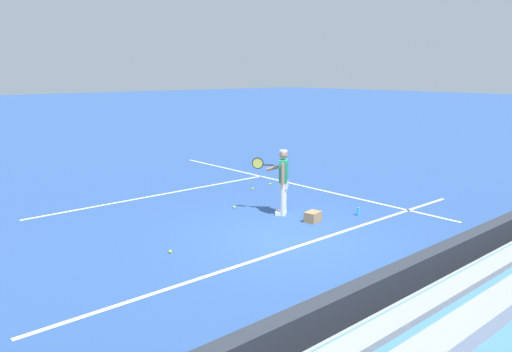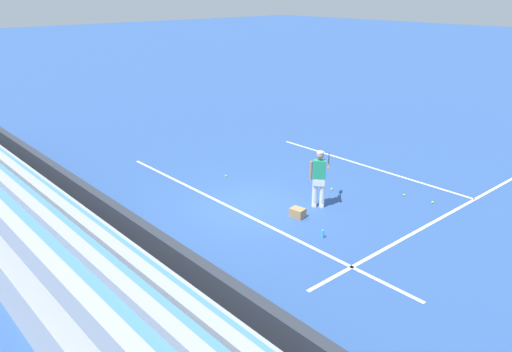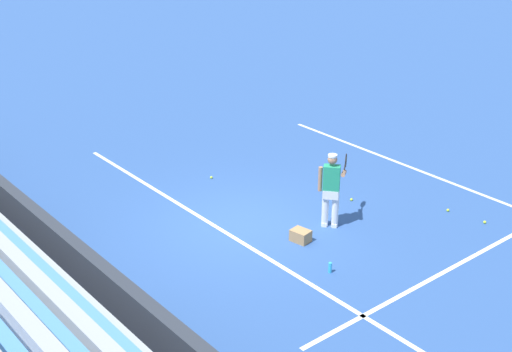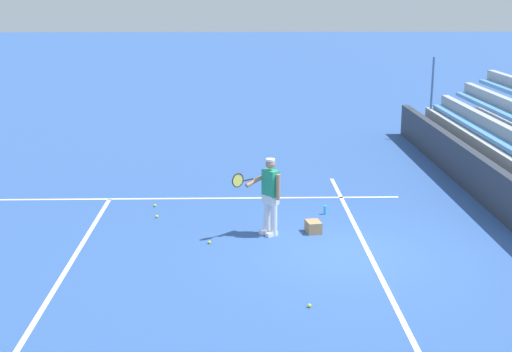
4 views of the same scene
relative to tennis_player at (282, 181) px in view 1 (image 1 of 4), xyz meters
The scene contains 12 objects.
ground_plane 2.16m from the tennis_player, 130.32° to the right, with size 160.00×160.00×0.00m, color #2D5193.
court_baseline_white 2.53m from the tennis_player, 122.45° to the right, with size 12.00×0.10×0.01m, color white.
court_sideline_white 3.89m from the tennis_player, 41.40° to the left, with size 0.10×12.00×0.01m, color white.
court_service_line_white 4.29m from the tennis_player, 107.58° to the left, with size 8.22×0.10×0.01m, color white.
back_wall_sponsor_board 5.70m from the tennis_player, 102.98° to the right, with size 25.00×0.25×1.10m.
tennis_player is the anchor object (origin of this frame).
ball_box_cardboard 1.25m from the tennis_player, 83.85° to the right, with size 0.40×0.30×0.26m, color #A87F51.
tennis_ball_far_left 1.66m from the tennis_player, 113.86° to the left, with size 0.07×0.07×0.07m, color #CCE533.
tennis_ball_stray_back 3.59m from the tennis_player, 52.22° to the left, with size 0.07×0.07×0.07m, color #CCE533.
tennis_ball_near_player 3.89m from the tennis_player, behind, with size 0.07×0.07×0.07m, color #CCE533.
tennis_ball_on_baseline 3.02m from the tennis_player, 64.55° to the left, with size 0.07×0.07×0.07m, color #CCE533.
water_bottle 2.14m from the tennis_player, 44.85° to the right, with size 0.07×0.07×0.22m, color #33B2E5.
Camera 1 is at (-7.64, -7.55, 3.69)m, focal length 35.00 mm.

